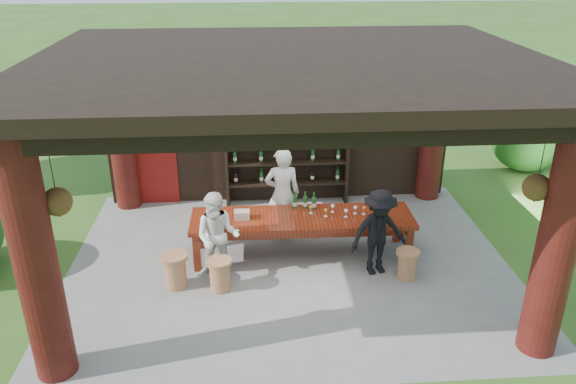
{
  "coord_description": "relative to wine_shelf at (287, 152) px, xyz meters",
  "views": [
    {
      "loc": [
        -0.62,
        -8.22,
        5.02
      ],
      "look_at": [
        0.0,
        0.4,
        1.15
      ],
      "focal_mm": 35.0,
      "sensor_mm": 36.0,
      "label": 1
    }
  ],
  "objects": [
    {
      "name": "guest_woman",
      "position": [
        -1.3,
        -2.78,
        -0.37
      ],
      "size": [
        0.78,
        0.65,
        1.48
      ],
      "primitive_type": "imported",
      "rotation": [
        0.0,
        0.0,
        -0.12
      ],
      "color": "silver",
      "rests_on": "ground"
    },
    {
      "name": "pavilion",
      "position": [
        -0.14,
        -2.02,
        1.02
      ],
      "size": [
        7.5,
        6.0,
        3.6
      ],
      "color": "slate",
      "rests_on": "ground"
    },
    {
      "name": "trees",
      "position": [
        3.36,
        -0.73,
        2.26
      ],
      "size": [
        21.73,
        9.14,
        4.8
      ],
      "color": "#3F2819",
      "rests_on": "ground"
    },
    {
      "name": "guest_man",
      "position": [
        1.28,
        -2.83,
        -0.37
      ],
      "size": [
        1.06,
        0.76,
        1.48
      ],
      "primitive_type": "imported",
      "rotation": [
        0.0,
        0.0,
        0.24
      ],
      "color": "black",
      "rests_on": "ground"
    },
    {
      "name": "stool_far_left",
      "position": [
        -1.97,
        -3.02,
        -0.81
      ],
      "size": [
        0.43,
        0.43,
        0.57
      ],
      "rotation": [
        0.0,
        0.0,
        -0.22
      ],
      "color": "#9C5B3E",
      "rests_on": "ground"
    },
    {
      "name": "stool_near_left",
      "position": [
        -1.27,
        -3.16,
        -0.83
      ],
      "size": [
        0.4,
        0.4,
        0.53
      ],
      "rotation": [
        0.0,
        0.0,
        0.29
      ],
      "color": "#9C5B3E",
      "rests_on": "ground"
    },
    {
      "name": "napkin_basket",
      "position": [
        -0.91,
        -2.19,
        -0.29
      ],
      "size": [
        0.26,
        0.18,
        0.14
      ],
      "primitive_type": "cube",
      "rotation": [
        0.0,
        0.0,
        -0.01
      ],
      "color": "#BF6672",
      "rests_on": "tasting_table"
    },
    {
      "name": "wine_shelf",
      "position": [
        0.0,
        0.0,
        0.0
      ],
      "size": [
        2.51,
        0.38,
        2.21
      ],
      "color": "black",
      "rests_on": "ground"
    },
    {
      "name": "host",
      "position": [
        -0.19,
        -1.54,
        -0.23
      ],
      "size": [
        0.65,
        0.44,
        1.75
      ],
      "primitive_type": "imported",
      "rotation": [
        0.0,
        0.0,
        3.18
      ],
      "color": "beige",
      "rests_on": "ground"
    },
    {
      "name": "shrubs",
      "position": [
        2.41,
        -1.8,
        -0.55
      ],
      "size": [
        14.77,
        9.16,
        1.36
      ],
      "color": "#194C14",
      "rests_on": "ground"
    },
    {
      "name": "table_glasses",
      "position": [
        0.74,
        -2.16,
        -0.28
      ],
      "size": [
        0.97,
        0.27,
        0.15
      ],
      "color": "silver",
      "rests_on": "tasting_table"
    },
    {
      "name": "ground",
      "position": [
        -0.13,
        -2.45,
        -1.11
      ],
      "size": [
        90.0,
        90.0,
        0.0
      ],
      "primitive_type": "plane",
      "color": "#2D5119",
      "rests_on": "ground"
    },
    {
      "name": "table_bottles",
      "position": [
        0.18,
        -1.88,
        -0.2
      ],
      "size": [
        0.41,
        0.13,
        0.31
      ],
      "color": "#194C1E",
      "rests_on": "tasting_table"
    },
    {
      "name": "stool_near_right",
      "position": [
        1.73,
        -3.05,
        -0.84
      ],
      "size": [
        0.38,
        0.38,
        0.5
      ],
      "rotation": [
        0.0,
        0.0,
        -0.24
      ],
      "color": "#9C5B3E",
      "rests_on": "ground"
    },
    {
      "name": "tasting_table",
      "position": [
        0.11,
        -2.19,
        -0.47
      ],
      "size": [
        3.79,
        1.0,
        0.75
      ],
      "rotation": [
        0.0,
        0.0,
        -0.01
      ],
      "color": "#4F1D0B",
      "rests_on": "ground"
    }
  ]
}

